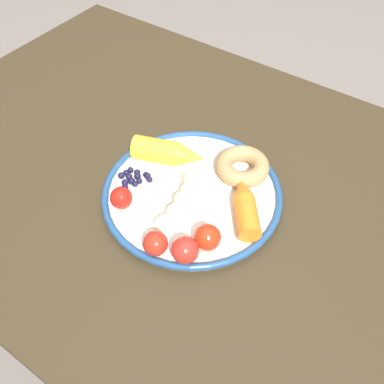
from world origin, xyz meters
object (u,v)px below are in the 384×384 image
Objects in this scene: carrot_orange at (245,205)px; tomato_far at (207,237)px; dining_table at (216,224)px; banana at (180,200)px; tomato_mid at (185,250)px; plate at (192,193)px; tomato_near at (121,198)px; blueberry_pile at (133,178)px; donut at (242,166)px; tomato_extra at (155,243)px; carrot_yellow at (169,153)px.

tomato_far reaches higher than carrot_orange.
banana reaches higher than dining_table.
tomato_mid is 1.01× the size of tomato_far.
tomato_mid reaches higher than dining_table.
tomato_mid is at bearing 77.37° from carrot_orange.
tomato_near is (0.08, 0.09, 0.02)m from plate.
dining_table is 20.52× the size of blueberry_pile.
tomato_far reaches higher than donut.
plate is 7.36× the size of tomato_mid.
plate is 0.10m from donut.
carrot_orange is 0.20m from blueberry_pile.
plate is 0.10m from carrot_orange.
plate is 7.92× the size of tomato_extra.
blueberry_pile is at bearing 40.88° from donut.
tomato_far is at bearing 113.67° from dining_table.
banana is 0.09m from tomato_near.
plate is 2.23× the size of carrot_yellow.
tomato_near is (0.12, 0.18, 0.00)m from donut.
tomato_mid is (-0.16, 0.08, 0.01)m from blueberry_pile.
blueberry_pile is at bearing 20.15° from plate.
tomato_far is at bearing 152.67° from banana.
dining_table is 0.18m from blueberry_pile.
donut reaches higher than dining_table.
dining_table is 0.14m from carrot_orange.
tomato_mid is at bearing 133.22° from carrot_yellow.
dining_table is at bearing -114.44° from banana.
tomato_extra is at bearing 83.82° from donut.
tomato_extra reaches higher than dining_table.
carrot_yellow is 3.32× the size of tomato_far.
donut is at bearing -117.31° from plate.
donut is 0.17m from tomato_far.
dining_table is 31.34× the size of tomato_mid.
plate is at bearing 62.69° from donut.
donut is at bearing -110.66° from banana.
tomato_far is (-0.08, 0.04, 0.01)m from banana.
carrot_yellow is 2.16× the size of blueberry_pile.
blueberry_pile is at bearing -12.44° from tomato_far.
carrot_orange reaches higher than donut.
tomato_far is at bearing 167.56° from blueberry_pile.
plate is 3.26× the size of donut.
tomato_mid is (-0.14, 0.02, 0.00)m from tomato_near.
carrot_yellow is at bearing -43.53° from banana.
tomato_extra is at bearing 120.57° from carrot_yellow.
banana is 0.13m from donut.
donut is at bearing -57.23° from carrot_orange.
tomato_near is at bearing 88.85° from carrot_yellow.
dining_table is 13.89× the size of donut.
tomato_extra is (-0.10, 0.16, -0.00)m from carrot_yellow.
dining_table is 0.20m from tomato_extra.
tomato_mid is (-0.02, 0.20, 0.01)m from donut.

